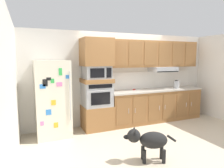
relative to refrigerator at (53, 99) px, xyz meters
The scene contains 16 objects.
ground_plane 2.29m from the refrigerator, 18.72° to the right, with size 9.60×9.60×0.00m, color beige.
back_kitchen_wall 2.08m from the refrigerator, 12.12° to the left, with size 6.20×0.12×2.50m, color silver.
side_panel_left 1.11m from the refrigerator, 139.47° to the right, with size 0.12×7.10×2.50m, color silver.
refrigerator is the anchor object (origin of this frame).
oven_base_cabinet 1.24m from the refrigerator, ahead, with size 0.74×0.62×0.60m, color #996638.
built_in_oven 1.10m from the refrigerator, ahead, with size 0.70×0.62×0.60m.
appliance_mid_shelf 1.16m from the refrigerator, ahead, with size 0.74×0.62×0.10m, color #996638.
microwave 1.24m from the refrigerator, ahead, with size 0.64×0.54×0.32m.
appliance_upper_cabinet 1.54m from the refrigerator, ahead, with size 0.74×0.62×0.68m, color #996638.
lower_cabinet_run 2.93m from the refrigerator, ahead, with size 2.85×0.63×0.88m.
countertop_slab 2.89m from the refrigerator, ahead, with size 2.89×0.64×0.04m, color #BCB2A3.
backsplash_panel 2.93m from the refrigerator, ahead, with size 2.89×0.02×0.50m, color silver.
upper_cabinet_with_hood 3.09m from the refrigerator, ahead, with size 2.85×0.48×0.88m.
screwdriver 2.26m from the refrigerator, ahead, with size 0.16×0.16×0.03m.
electric_kettle 3.59m from the refrigerator, ahead, with size 0.17×0.17×0.24m.
dog 2.39m from the refrigerator, 53.81° to the right, with size 0.89×0.48×0.60m.
Camera 1 is at (-2.55, -4.11, 1.81)m, focal length 32.75 mm.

